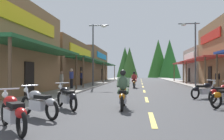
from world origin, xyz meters
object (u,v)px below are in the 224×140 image
motorcycle_parked_right_4 (204,90)px  motorcycle_parked_left_2 (67,97)px  motorcycle_parked_right_3 (222,92)px  pedestrian_by_shop (61,81)px  pedestrian_strolling (71,77)px  motorcycle_parked_left_1 (39,102)px  motorcycle_parked_left_0 (13,112)px  rider_cruising_lead (123,92)px  streetlamp_left (96,46)px  rider_cruising_trailing (134,81)px  pedestrian_waiting (218,79)px  pedestrian_browsing (81,77)px  streetlamp_right (192,45)px

motorcycle_parked_right_4 → motorcycle_parked_left_2: 7.95m
motorcycle_parked_right_3 → pedestrian_by_shop: pedestrian_by_shop is taller
pedestrian_by_shop → pedestrian_strolling: pedestrian_strolling is taller
motorcycle_parked_right_4 → motorcycle_parked_left_1: 9.34m
motorcycle_parked_right_3 → motorcycle_parked_left_0: bearing=-176.9°
rider_cruising_lead → pedestrian_by_shop: 6.52m
motorcycle_parked_right_3 → rider_cruising_lead: (-4.67, -2.47, 0.17)m
streetlamp_left → rider_cruising_trailing: size_ratio=2.94×
motorcycle_parked_right_3 → motorcycle_parked_left_1: (-7.26, -4.61, 0.00)m
motorcycle_parked_left_1 → pedestrian_by_shop: pedestrian_by_shop is taller
streetlamp_left → motorcycle_parked_right_4: size_ratio=3.43×
streetlamp_left → rider_cruising_lead: bearing=-74.5°
motorcycle_parked_left_1 → pedestrian_strolling: size_ratio=1.02×
motorcycle_parked_left_0 → pedestrian_waiting: (10.00, 15.61, 0.43)m
streetlamp_left → motorcycle_parked_left_0: streetlamp_left is taller
pedestrian_by_shop → pedestrian_waiting: (11.83, 6.85, 0.03)m
pedestrian_browsing → pedestrian_strolling: (0.31, -4.49, 0.10)m
pedestrian_waiting → pedestrian_strolling: size_ratio=0.89×
motorcycle_parked_left_0 → pedestrian_waiting: pedestrian_waiting is taller
motorcycle_parked_right_3 → rider_cruising_lead: size_ratio=0.81×
motorcycle_parked_left_0 → pedestrian_browsing: 18.00m
streetlamp_left → motorcycle_parked_right_4: streetlamp_left is taller
motorcycle_parked_right_3 → pedestrian_by_shop: (-8.97, 2.42, 0.41)m
motorcycle_parked_left_1 → pedestrian_by_shop: (-1.71, 7.03, 0.41)m
streetlamp_left → pedestrian_browsing: bearing=156.5°
pedestrian_by_shop → pedestrian_browsing: (-1.04, 9.01, 0.06)m
motorcycle_parked_right_3 → pedestrian_strolling: 11.94m
motorcycle_parked_right_4 → streetlamp_right: bearing=47.5°
pedestrian_by_shop → pedestrian_waiting: bearing=-5.7°
motorcycle_parked_right_3 → motorcycle_parked_right_4: 1.72m
motorcycle_parked_right_4 → pedestrian_strolling: size_ratio=1.02×
motorcycle_parked_right_3 → motorcycle_parked_left_0: 9.54m
motorcycle_parked_left_0 → rider_cruising_lead: 4.58m
motorcycle_parked_right_3 → pedestrian_waiting: (2.86, 9.27, 0.43)m
motorcycle_parked_right_3 → motorcycle_parked_right_4: size_ratio=0.95×
pedestrian_waiting → streetlamp_right: bearing=17.0°
motorcycle_parked_left_0 → pedestrian_strolling: (-2.56, 13.28, 0.56)m
motorcycle_parked_left_2 → pedestrian_strolling: (-2.78, 9.75, 0.56)m
motorcycle_parked_left_1 → pedestrian_browsing: bearing=-46.7°
streetlamp_left → pedestrian_waiting: 11.71m
motorcycle_parked_right_4 → pedestrian_strolling: bearing=117.0°
motorcycle_parked_left_0 → pedestrian_waiting: bearing=-77.4°
streetlamp_left → rider_cruising_trailing: streetlamp_left is taller
pedestrian_strolling → pedestrian_waiting: bearing=25.1°
streetlamp_left → pedestrian_by_shop: (-0.65, -8.28, -3.18)m
pedestrian_strolling → motorcycle_parked_left_1: bearing=-63.5°
pedestrian_strolling → rider_cruising_lead: bearing=-47.3°
motorcycle_parked_left_0 → rider_cruising_trailing: rider_cruising_trailing is taller
streetlamp_right → motorcycle_parked_right_3: bearing=-95.7°
streetlamp_right → pedestrian_browsing: bearing=177.3°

